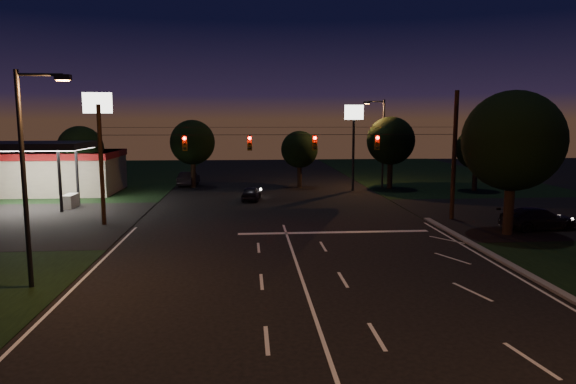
{
  "coord_description": "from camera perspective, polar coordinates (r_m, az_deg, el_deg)",
  "views": [
    {
      "loc": [
        -2.35,
        -19.63,
        7.03
      ],
      "look_at": [
        -0.11,
        8.65,
        3.0
      ],
      "focal_mm": 32.0,
      "sensor_mm": 36.0,
      "label": 1
    }
  ],
  "objects": [
    {
      "name": "car_oncoming_b",
      "position": [
        55.97,
        -10.98,
        1.47
      ],
      "size": [
        2.04,
        4.57,
        1.46
      ],
      "primitive_type": "imported",
      "rotation": [
        0.0,
        0.0,
        3.03
      ],
      "color": "black",
      "rests_on": "ground"
    },
    {
      "name": "ground",
      "position": [
        20.99,
        2.21,
        -11.5
      ],
      "size": [
        140.0,
        140.0,
        0.0
      ],
      "primitive_type": "plane",
      "color": "black",
      "rests_on": "ground"
    },
    {
      "name": "tree_right_near",
      "position": [
        33.79,
        23.61,
        5.12
      ],
      "size": [
        6.0,
        6.0,
        8.76
      ],
      "color": "black",
      "rests_on": "ground"
    },
    {
      "name": "tree_far_b",
      "position": [
        54.11,
        -10.53,
        5.39
      ],
      "size": [
        4.6,
        4.6,
        6.98
      ],
      "color": "black",
      "rests_on": "ground"
    },
    {
      "name": "utility_pole_left",
      "position": [
        36.64,
        -19.74,
        -3.46
      ],
      "size": [
        0.28,
        0.28,
        8.0
      ],
      "primitive_type": "cylinder",
      "color": "black",
      "rests_on": "ground"
    },
    {
      "name": "street_light_left",
      "position": [
        23.46,
        -26.8,
        2.84
      ],
      "size": [
        2.2,
        0.35,
        9.0
      ],
      "color": "black",
      "rests_on": "ground"
    },
    {
      "name": "cross_street_right",
      "position": [
        42.65,
        27.19,
        -2.31
      ],
      "size": [
        20.0,
        16.0,
        0.02
      ],
      "primitive_type": "cube",
      "color": "black",
      "rests_on": "ground"
    },
    {
      "name": "car_cross",
      "position": [
        36.61,
        26.03,
        -2.68
      ],
      "size": [
        5.15,
        2.59,
        1.43
      ],
      "primitive_type": "imported",
      "rotation": [
        0.0,
        0.0,
        1.69
      ],
      "color": "black",
      "rests_on": "ground"
    },
    {
      "name": "gas_station",
      "position": [
        53.89,
        -25.75,
        2.34
      ],
      "size": [
        14.2,
        16.1,
        5.25
      ],
      "color": "gray",
      "rests_on": "ground"
    },
    {
      "name": "tree_far_d",
      "position": [
        52.81,
        11.33,
        5.54
      ],
      "size": [
        4.8,
        4.8,
        7.3
      ],
      "color": "black",
      "rests_on": "ground"
    },
    {
      "name": "tree_far_e",
      "position": [
        53.71,
        20.16,
        4.48
      ],
      "size": [
        4.0,
        4.0,
        6.18
      ],
      "color": "black",
      "rests_on": "ground"
    },
    {
      "name": "stop_bar",
      "position": [
        32.36,
        5.12,
        -4.48
      ],
      "size": [
        12.0,
        0.5,
        0.01
      ],
      "primitive_type": "cube",
      "color": "silver",
      "rests_on": "ground"
    },
    {
      "name": "street_light_right_far",
      "position": [
        53.42,
        10.28,
        6.04
      ],
      "size": [
        2.2,
        0.35,
        9.0
      ],
      "color": "black",
      "rests_on": "ground"
    },
    {
      "name": "pole_sign_right",
      "position": [
        50.71,
        7.32,
        7.13
      ],
      "size": [
        1.8,
        0.3,
        8.4
      ],
      "color": "black",
      "rests_on": "ground"
    },
    {
      "name": "signal_span",
      "position": [
        34.71,
        -0.64,
        5.56
      ],
      "size": [
        24.0,
        0.4,
        1.56
      ],
      "color": "black",
      "rests_on": "ground"
    },
    {
      "name": "tree_far_a",
      "position": [
        52.22,
        -22.0,
        4.46
      ],
      "size": [
        4.2,
        4.2,
        6.42
      ],
      "color": "black",
      "rests_on": "ground"
    },
    {
      "name": "pole_sign_left_near",
      "position": [
        43.23,
        -20.33,
        7.52
      ],
      "size": [
        2.2,
        0.3,
        9.1
      ],
      "color": "black",
      "rests_on": "ground"
    },
    {
      "name": "car_oncoming_a",
      "position": [
        44.95,
        -4.1,
        -0.14
      ],
      "size": [
        1.92,
        3.75,
        1.22
      ],
      "primitive_type": "imported",
      "rotation": [
        0.0,
        0.0,
        3.0
      ],
      "color": "black",
      "rests_on": "ground"
    },
    {
      "name": "utility_pole_right",
      "position": [
        38.14,
        17.69,
        -2.92
      ],
      "size": [
        0.3,
        0.3,
        9.0
      ],
      "primitive_type": "cylinder",
      "color": "black",
      "rests_on": "ground"
    },
    {
      "name": "tree_far_c",
      "position": [
        53.1,
        1.29,
        4.71
      ],
      "size": [
        3.8,
        3.8,
        5.86
      ],
      "color": "black",
      "rests_on": "ground"
    },
    {
      "name": "center_line",
      "position": [
        15.52,
        4.95,
        -18.87
      ],
      "size": [
        0.14,
        40.0,
        0.01
      ],
      "primitive_type": "cube",
      "color": "silver",
      "rests_on": "ground"
    }
  ]
}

